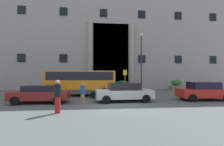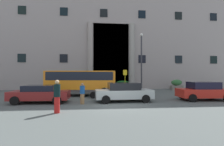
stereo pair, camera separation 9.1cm
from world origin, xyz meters
name	(u,v)px [view 2 (the right image)]	position (x,y,z in m)	size (l,w,h in m)	color
ground_plane	(113,105)	(0.00, 0.00, -0.06)	(80.00, 64.00, 0.12)	#4B5250
office_building_facade	(102,28)	(0.00, 17.48, 10.20)	(43.13, 9.67, 20.42)	gray
orange_minibus	(81,81)	(-2.68, 5.50, 1.53)	(7.03, 3.25, 2.52)	orange
bus_stop_sign	(125,79)	(2.19, 7.47, 1.66)	(0.44, 0.08, 2.69)	#9F9F12
hedge_planter_entrance_right	(177,85)	(10.09, 10.78, 0.70)	(1.59, 0.87, 1.46)	slate
hedge_planter_far_west	(123,86)	(2.36, 10.16, 0.65)	(2.02, 0.79, 1.35)	#6D6859
hedge_planter_entrance_left	(85,86)	(-2.62, 10.78, 0.68)	(2.14, 0.91, 1.41)	#646058
parked_compact_extra	(40,94)	(-5.44, 1.20, 0.70)	(4.27, 2.12, 1.33)	maroon
parked_sedan_second	(124,92)	(0.95, 1.23, 0.76)	(4.53, 2.23, 1.49)	#AFB9B7
parked_estate_mid	(203,91)	(7.70, 1.23, 0.77)	(4.18, 2.30, 1.53)	red
scooter_by_planter	(50,94)	(-5.17, 3.10, 0.45)	(1.90, 0.72, 0.89)	black
motorcycle_far_end	(100,93)	(-0.86, 3.37, 0.45)	(1.91, 0.70, 0.89)	black
pedestrian_man_crossing	(57,96)	(-3.43, -2.55, 0.93)	(0.36, 0.36, 1.83)	#B11C1A
pedestrian_man_red_shirt	(82,94)	(-2.23, 0.26, 0.77)	(0.36, 0.36, 1.53)	olive
lamppost_plaza_centre	(141,58)	(4.41, 8.44, 4.25)	(0.40, 0.40, 7.27)	#313239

